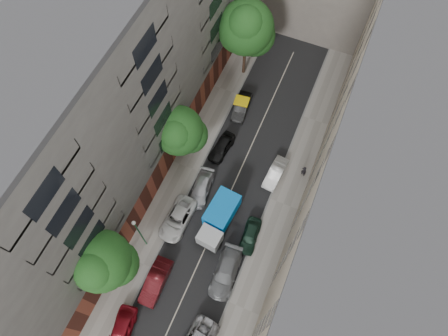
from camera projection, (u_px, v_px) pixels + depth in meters
The scene contains 21 objects.
ground at pixel (234, 185), 41.71m from camera, with size 120.00×120.00×0.00m, color #4C4C49.
road_surface at pixel (234, 185), 41.70m from camera, with size 8.00×44.00×0.02m, color black.
sidewalk_left at pixel (186, 167), 42.60m from camera, with size 3.00×44.00×0.15m, color gray.
sidewalk_right at pixel (283, 204), 40.68m from camera, with size 3.00×44.00×0.15m, color gray.
building_left at pixel (119, 93), 34.69m from camera, with size 8.00×44.00×20.00m, color #4F4D49.
building_right at pixel (368, 183), 30.85m from camera, with size 8.00×44.00×20.00m, color #BAAB91.
tarp_truck at pixel (219, 219), 38.53m from camera, with size 2.78×5.92×2.64m.
car_left_0 at pixel (121, 331), 34.65m from camera, with size 1.78×4.42×1.51m, color maroon.
car_left_1 at pixel (156, 281), 36.56m from camera, with size 1.59×4.55×1.50m, color #4C0F13.
car_left_2 at pixel (178, 219), 39.32m from camera, with size 2.30×5.00×1.39m, color silver.
car_left_3 at pixel (202, 188), 40.86m from camera, with size 1.78×4.38×1.27m, color #B4B4B9.
car_left_4 at pixel (222, 147), 42.99m from camera, with size 1.60×3.98×1.36m, color black.
car_left_5 at pixel (241, 107), 45.34m from camera, with size 1.45×4.15×1.37m, color black.
car_right_1 at pixel (226, 272), 36.92m from camera, with size 2.09×5.15×1.49m, color slate.
car_right_2 at pixel (250, 236), 38.60m from camera, with size 1.54×3.83×1.31m, color #142E21.
car_right_3 at pixel (275, 173), 41.62m from camera, with size 1.38×3.97×1.31m, color silver.
tree_near at pixel (102, 263), 32.21m from camera, with size 5.37×5.11×8.59m.
tree_mid at pixel (179, 133), 38.93m from camera, with size 5.28×5.00×7.33m.
tree_far at pixel (247, 30), 42.11m from camera, with size 6.09×5.93×10.24m.
lamp_post at pixel (139, 231), 35.23m from camera, with size 0.36×0.36×6.40m.
pedestrian at pixel (304, 171), 41.36m from camera, with size 0.60×0.39×1.65m, color black.
Camera 1 is at (5.73, -16.11, 38.10)m, focal length 32.00 mm.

